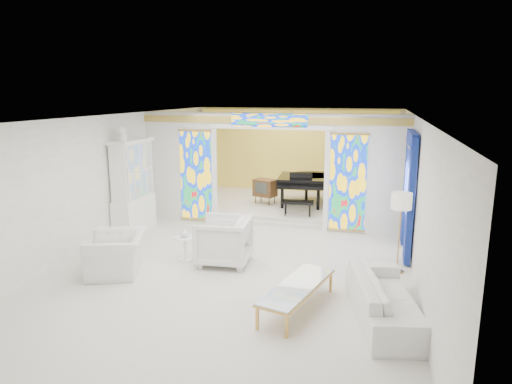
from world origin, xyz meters
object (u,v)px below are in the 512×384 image
(china_cabinet, at_px, (133,187))
(armchair_right, at_px, (224,241))
(armchair_left, at_px, (116,254))
(sofa, at_px, (386,297))
(tv_console, at_px, (265,188))
(coffee_table, at_px, (297,287))
(grand_piano, at_px, (307,180))

(china_cabinet, height_order, armchair_right, china_cabinet)
(china_cabinet, relative_size, armchair_left, 2.26)
(sofa, height_order, tv_console, tv_console)
(tv_console, bearing_deg, coffee_table, -52.13)
(sofa, relative_size, grand_piano, 0.88)
(grand_piano, relative_size, tv_console, 3.60)
(armchair_left, xyz_separation_m, grand_piano, (2.85, 6.06, 0.50))
(armchair_left, bearing_deg, sofa, 61.72)
(china_cabinet, height_order, coffee_table, china_cabinet)
(grand_piano, bearing_deg, tv_console, -168.14)
(armchair_left, relative_size, grand_piano, 0.44)
(tv_console, bearing_deg, china_cabinet, -110.72)
(coffee_table, height_order, tv_console, tv_console)
(armchair_right, distance_m, coffee_table, 2.50)
(coffee_table, distance_m, tv_console, 6.68)
(china_cabinet, xyz_separation_m, sofa, (6.17, -3.12, -0.82))
(china_cabinet, bearing_deg, grand_piano, 42.04)
(china_cabinet, height_order, sofa, china_cabinet)
(armchair_right, bearing_deg, china_cabinet, -122.30)
(china_cabinet, distance_m, grand_piano, 5.24)
(sofa, bearing_deg, grand_piano, 6.41)
(armchair_right, relative_size, grand_piano, 0.40)
(sofa, xyz_separation_m, coffee_table, (-1.40, -0.08, 0.05))
(china_cabinet, distance_m, sofa, 6.96)
(armchair_right, relative_size, coffee_table, 0.54)
(sofa, bearing_deg, armchair_left, 71.09)
(sofa, height_order, grand_piano, grand_piano)
(armchair_left, distance_m, armchair_right, 2.15)
(armchair_left, bearing_deg, tv_console, 142.05)
(armchair_right, height_order, grand_piano, grand_piano)
(armchair_left, xyz_separation_m, armchair_right, (1.89, 1.03, 0.10))
(armchair_left, xyz_separation_m, sofa, (5.13, -0.57, -0.04))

